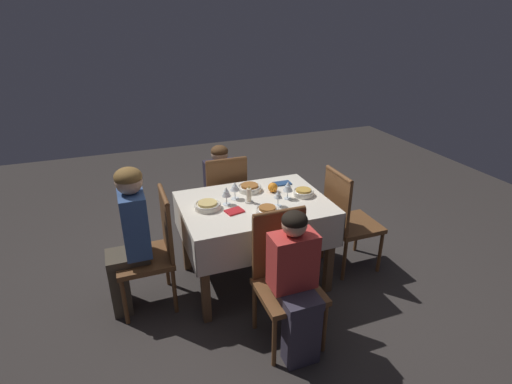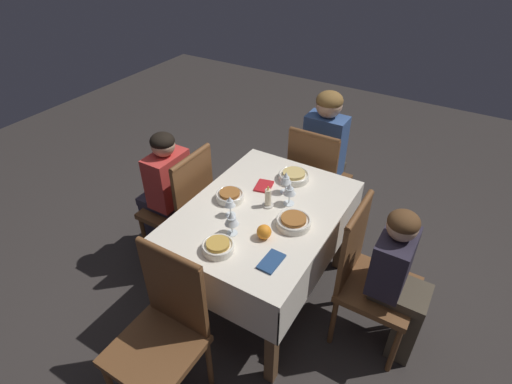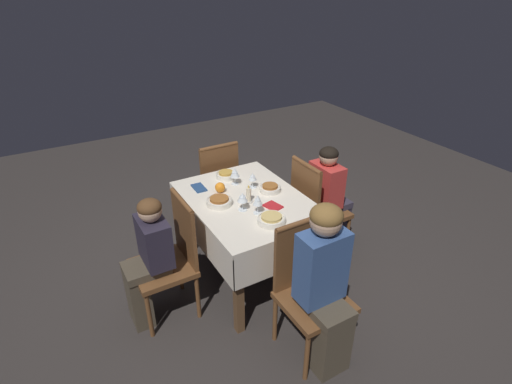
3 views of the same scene
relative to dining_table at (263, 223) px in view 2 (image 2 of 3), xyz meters
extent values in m
plane|color=#332D2B|center=(0.00, 0.00, -0.64)|extent=(8.00, 8.00, 0.00)
cube|color=silver|center=(0.00, 0.00, 0.09)|extent=(1.17, 0.86, 0.04)
cube|color=silver|center=(0.00, 0.42, -0.05)|extent=(1.17, 0.01, 0.26)
cube|color=silver|center=(0.00, -0.42, -0.05)|extent=(1.17, 0.01, 0.26)
cube|color=silver|center=(0.58, 0.00, -0.05)|extent=(0.01, 0.86, 0.26)
cube|color=silver|center=(-0.58, 0.00, -0.05)|extent=(0.01, 0.86, 0.26)
cube|color=brown|center=(0.51, 0.36, -0.28)|extent=(0.06, 0.06, 0.71)
cube|color=brown|center=(-0.51, 0.36, -0.28)|extent=(0.06, 0.06, 0.71)
cube|color=brown|center=(0.51, -0.36, -0.28)|extent=(0.06, 0.06, 0.71)
cube|color=brown|center=(-0.51, -0.36, -0.28)|extent=(0.06, 0.06, 0.71)
cube|color=brown|center=(0.90, 0.00, -0.22)|extent=(0.42, 0.42, 0.04)
cube|color=brown|center=(0.71, 0.00, 0.04)|extent=(0.03, 0.38, 0.49)
cylinder|color=brown|center=(0.71, 0.00, 0.29)|extent=(0.04, 0.38, 0.04)
cylinder|color=brown|center=(1.08, -0.18, -0.44)|extent=(0.03, 0.03, 0.39)
cylinder|color=brown|center=(1.08, 0.18, -0.44)|extent=(0.03, 0.03, 0.39)
cylinder|color=brown|center=(0.72, -0.18, -0.44)|extent=(0.03, 0.03, 0.39)
cylinder|color=brown|center=(0.72, 0.18, -0.44)|extent=(0.03, 0.03, 0.39)
cube|color=brown|center=(0.06, -0.74, -0.22)|extent=(0.42, 0.42, 0.04)
cube|color=brown|center=(0.06, -0.55, 0.04)|extent=(0.38, 0.03, 0.49)
cylinder|color=brown|center=(0.06, -0.55, 0.29)|extent=(0.38, 0.04, 0.04)
cylinder|color=brown|center=(-0.12, -0.93, -0.44)|extent=(0.03, 0.03, 0.39)
cylinder|color=brown|center=(0.25, -0.93, -0.44)|extent=(0.03, 0.03, 0.39)
cylinder|color=brown|center=(-0.12, -0.56, -0.44)|extent=(0.03, 0.03, 0.39)
cylinder|color=brown|center=(0.25, -0.56, -0.44)|extent=(0.03, 0.03, 0.39)
cube|color=brown|center=(0.02, 0.74, -0.22)|extent=(0.42, 0.42, 0.04)
cube|color=brown|center=(0.02, 0.55, 0.04)|extent=(0.38, 0.03, 0.49)
cylinder|color=brown|center=(0.02, 0.55, 0.29)|extent=(0.38, 0.04, 0.04)
cylinder|color=brown|center=(0.21, 0.93, -0.44)|extent=(0.03, 0.03, 0.39)
cylinder|color=brown|center=(-0.16, 0.93, -0.44)|extent=(0.03, 0.03, 0.39)
cylinder|color=brown|center=(0.21, 0.56, -0.44)|extent=(0.03, 0.03, 0.39)
cylinder|color=brown|center=(-0.16, 0.56, -0.44)|extent=(0.03, 0.03, 0.39)
cube|color=brown|center=(-0.90, 0.10, -0.22)|extent=(0.42, 0.42, 0.04)
cube|color=brown|center=(-0.71, 0.10, 0.04)|extent=(0.03, 0.38, 0.49)
cylinder|color=brown|center=(-0.71, 0.10, 0.29)|extent=(0.04, 0.38, 0.04)
cylinder|color=brown|center=(-0.72, 0.28, -0.44)|extent=(0.03, 0.03, 0.39)
cylinder|color=brown|center=(-0.72, -0.08, -0.44)|extent=(0.03, 0.03, 0.39)
cube|color=#4C4233|center=(1.10, 0.00, -0.42)|extent=(0.14, 0.22, 0.43)
cube|color=#4C4233|center=(1.02, 0.00, -0.17)|extent=(0.31, 0.24, 0.06)
cube|color=#38568E|center=(0.93, 0.00, 0.10)|extent=(0.18, 0.30, 0.48)
sphere|color=#D6A884|center=(0.93, 0.00, 0.43)|extent=(0.19, 0.19, 0.19)
ellipsoid|color=brown|center=(0.93, 0.00, 0.46)|extent=(0.19, 0.19, 0.13)
cube|color=#4C4233|center=(0.06, -0.94, -0.42)|extent=(0.22, 0.14, 0.43)
cube|color=#4C4233|center=(0.06, -0.86, -0.17)|extent=(0.24, 0.31, 0.06)
cube|color=#282333|center=(0.06, -0.77, 0.03)|extent=(0.30, 0.18, 0.34)
sphere|color=#D6A884|center=(0.06, -0.77, 0.27)|extent=(0.16, 0.16, 0.16)
ellipsoid|color=brown|center=(0.06, -0.77, 0.30)|extent=(0.16, 0.16, 0.11)
cube|color=#383342|center=(0.02, 0.94, -0.42)|extent=(0.23, 0.14, 0.43)
cube|color=#383342|center=(0.02, 0.86, -0.17)|extent=(0.24, 0.31, 0.06)
cube|color=red|center=(0.02, 0.77, 0.05)|extent=(0.30, 0.18, 0.38)
sphere|color=#D6A884|center=(0.02, 0.77, 0.31)|extent=(0.16, 0.16, 0.16)
ellipsoid|color=black|center=(0.02, 0.77, 0.34)|extent=(0.16, 0.16, 0.11)
cylinder|color=silver|center=(0.38, -0.01, 0.13)|extent=(0.20, 0.20, 0.04)
torus|color=silver|center=(0.38, -0.01, 0.15)|extent=(0.20, 0.20, 0.01)
cylinder|color=tan|center=(0.38, -0.01, 0.16)|extent=(0.15, 0.15, 0.02)
cylinder|color=white|center=(0.22, -0.03, 0.11)|extent=(0.07, 0.07, 0.00)
cylinder|color=white|center=(0.22, -0.03, 0.15)|extent=(0.01, 0.01, 0.07)
cone|color=white|center=(0.22, -0.03, 0.22)|extent=(0.07, 0.07, 0.08)
cylinder|color=white|center=(0.22, -0.03, 0.21)|extent=(0.04, 0.04, 0.03)
cylinder|color=silver|center=(-0.04, -0.22, 0.13)|extent=(0.20, 0.20, 0.04)
torus|color=silver|center=(-0.04, -0.22, 0.15)|extent=(0.20, 0.20, 0.01)
cylinder|color=#995B28|center=(-0.04, -0.22, 0.16)|extent=(0.14, 0.14, 0.02)
cylinder|color=white|center=(0.13, -0.11, 0.11)|extent=(0.07, 0.07, 0.00)
cylinder|color=white|center=(0.13, -0.11, 0.15)|extent=(0.01, 0.01, 0.07)
cone|color=white|center=(0.13, -0.11, 0.22)|extent=(0.08, 0.08, 0.07)
cylinder|color=white|center=(0.13, -0.11, 0.21)|extent=(0.05, 0.05, 0.03)
cylinder|color=silver|center=(-0.02, 0.22, 0.13)|extent=(0.17, 0.17, 0.04)
torus|color=silver|center=(-0.02, 0.22, 0.15)|extent=(0.17, 0.17, 0.01)
cylinder|color=#995B28|center=(-0.02, 0.22, 0.16)|extent=(0.12, 0.12, 0.02)
cylinder|color=white|center=(-0.15, 0.14, 0.11)|extent=(0.06, 0.06, 0.00)
cylinder|color=white|center=(-0.15, 0.14, 0.15)|extent=(0.01, 0.01, 0.07)
cone|color=white|center=(-0.15, 0.14, 0.21)|extent=(0.06, 0.06, 0.06)
cylinder|color=white|center=(-0.15, 0.14, 0.20)|extent=(0.04, 0.04, 0.03)
cylinder|color=silver|center=(-0.42, 0.03, 0.13)|extent=(0.17, 0.17, 0.04)
torus|color=silver|center=(-0.42, 0.03, 0.15)|extent=(0.17, 0.17, 0.01)
cylinder|color=gold|center=(-0.42, 0.03, 0.16)|extent=(0.12, 0.12, 0.02)
cylinder|color=white|center=(-0.27, 0.04, 0.11)|extent=(0.06, 0.06, 0.00)
cylinder|color=white|center=(-0.27, 0.04, 0.15)|extent=(0.01, 0.01, 0.07)
cone|color=white|center=(-0.27, 0.04, 0.22)|extent=(0.08, 0.08, 0.08)
cylinder|color=white|center=(-0.27, 0.04, 0.21)|extent=(0.05, 0.05, 0.04)
cylinder|color=beige|center=(0.04, -0.01, 0.12)|extent=(0.07, 0.07, 0.01)
cylinder|color=beige|center=(0.04, -0.01, 0.17)|extent=(0.04, 0.04, 0.11)
ellipsoid|color=#F9C64C|center=(0.04, -0.01, 0.24)|extent=(0.01, 0.01, 0.03)
sphere|color=orange|center=(-0.21, -0.13, 0.15)|extent=(0.08, 0.08, 0.08)
cube|color=navy|center=(-0.36, -0.25, 0.12)|extent=(0.16, 0.09, 0.01)
cube|color=red|center=(0.20, 0.11, 0.12)|extent=(0.15, 0.13, 0.01)
camera|label=1|loc=(1.00, 2.70, 1.50)|focal=28.00mm
camera|label=2|loc=(-1.62, -0.93, 1.59)|focal=28.00mm
camera|label=3|loc=(2.38, -1.31, 1.65)|focal=28.00mm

